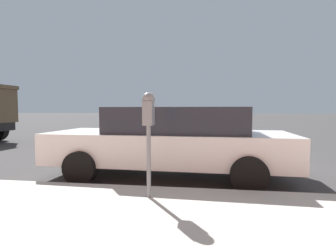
{
  "coord_description": "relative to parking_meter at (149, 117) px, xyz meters",
  "views": [
    {
      "loc": [
        -6.36,
        -0.29,
        1.41
      ],
      "look_at": [
        -2.47,
        0.26,
        1.17
      ],
      "focal_mm": 28.0,
      "sensor_mm": 36.0,
      "label": 1
    }
  ],
  "objects": [
    {
      "name": "parking_meter",
      "position": [
        0.0,
        0.0,
        0.0
      ],
      "size": [
        0.21,
        0.19,
        1.5
      ],
      "color": "gray",
      "rests_on": "sidewalk"
    },
    {
      "name": "ground_plane",
      "position": [
        2.73,
        -0.51,
        -1.3
      ],
      "size": [
        220.0,
        220.0,
        0.0
      ],
      "primitive_type": "plane",
      "color": "#3D3A3A"
    },
    {
      "name": "car_white",
      "position": [
        1.78,
        -0.09,
        -0.52
      ],
      "size": [
        2.13,
        5.0,
        1.46
      ],
      "rotation": [
        0.0,
        0.0,
        -0.03
      ],
      "color": "silver",
      "rests_on": "ground_plane"
    }
  ]
}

